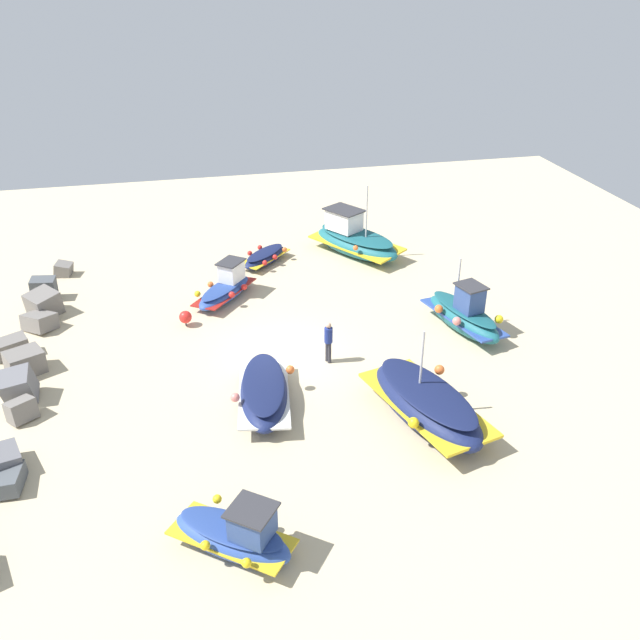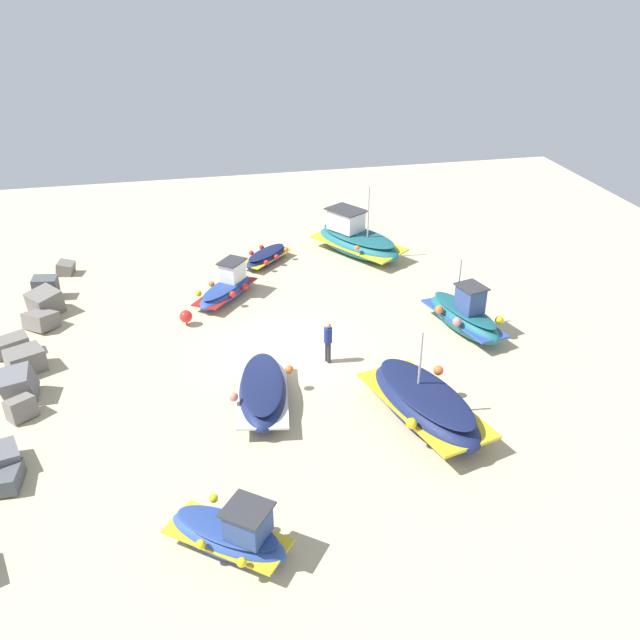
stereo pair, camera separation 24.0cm
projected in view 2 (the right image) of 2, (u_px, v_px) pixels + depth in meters
name	position (u px, v px, depth m)	size (l,w,h in m)	color
ground_plane	(284.00, 353.00, 26.47)	(48.45, 48.45, 0.00)	beige
fishing_boat_0	(263.00, 391.00, 23.31)	(4.62, 2.42, 1.05)	navy
fishing_boat_1	(267.00, 257.00, 33.94)	(2.94, 2.90, 0.71)	navy
fishing_boat_2	(227.00, 288.00, 30.46)	(3.67, 3.27, 1.65)	#2D4C9E
fishing_boat_3	(425.00, 404.00, 22.34)	(5.65, 3.52, 3.27)	navy
fishing_boat_4	(356.00, 240.00, 34.81)	(5.53, 4.58, 3.88)	#1E6670
fishing_boat_5	(231.00, 534.00, 17.55)	(3.16, 3.54, 1.73)	#2D4C9E
fishing_boat_6	(464.00, 316.00, 27.74)	(4.49, 2.55, 3.07)	#1E6670
person_walking	(328.00, 340.00, 25.47)	(0.32, 0.32, 1.71)	#2D2D38
breakwater_rocks	(24.00, 367.00, 24.87)	(19.62, 2.41, 1.38)	#4C5156
mooring_buoy_0	(186.00, 316.00, 28.27)	(0.54, 0.54, 0.69)	#3F3F42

